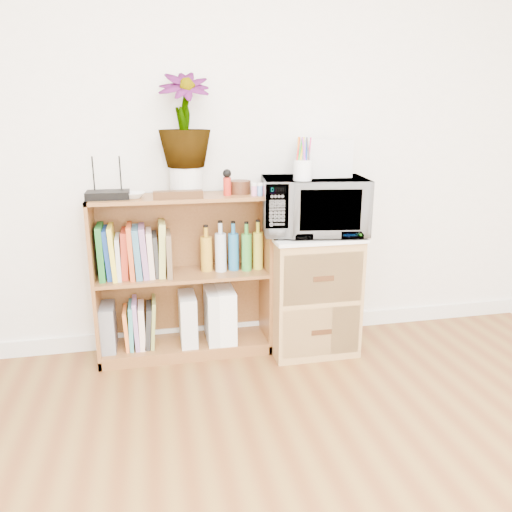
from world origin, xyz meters
name	(u,v)px	position (x,y,z in m)	size (l,w,h in m)	color
skirting_board	(239,330)	(0.00, 2.24, 0.05)	(4.00, 0.02, 0.10)	white
bookshelf	(183,277)	(-0.35, 2.10, 0.47)	(1.00, 0.30, 0.95)	brown
wicker_unit	(310,292)	(0.40, 2.02, 0.35)	(0.50, 0.45, 0.70)	#9E7542
microwave	(313,206)	(0.40, 2.02, 0.88)	(0.58, 0.39, 0.32)	white
pen_cup	(303,170)	(0.30, 1.91, 1.10)	(0.10, 0.10, 0.11)	white
small_appliance	(324,158)	(0.48, 2.08, 1.15)	(0.27, 0.22, 0.21)	silver
router	(108,195)	(-0.73, 2.08, 0.97)	(0.23, 0.15, 0.04)	black
white_bowl	(133,195)	(-0.60, 2.07, 0.97)	(0.13, 0.13, 0.03)	white
plant_pot	(186,181)	(-0.31, 2.12, 1.03)	(0.18, 0.18, 0.15)	silver
potted_plant	(184,120)	(-0.31, 2.12, 1.36)	(0.28, 0.28, 0.50)	#3C7F33
trinket_box	(178,195)	(-0.37, 2.00, 0.97)	(0.26, 0.07, 0.04)	#37210F
kokeshi_doll	(227,186)	(-0.09, 2.06, 1.00)	(0.04, 0.04, 0.10)	#B52216
wooden_bowl	(240,187)	(-0.01, 2.11, 0.99)	(0.13, 0.13, 0.07)	#391B0F
paint_jars	(260,190)	(0.08, 2.01, 0.98)	(0.12, 0.04, 0.06)	pink
file_box	(109,327)	(-0.79, 2.10, 0.20)	(0.08, 0.21, 0.26)	slate
magazine_holder_left	(188,318)	(-0.33, 2.09, 0.22)	(0.09, 0.24, 0.30)	silver
magazine_holder_mid	(214,315)	(-0.18, 2.09, 0.23)	(0.10, 0.25, 0.32)	silver
magazine_holder_right	(225,314)	(-0.11, 2.09, 0.23)	(0.10, 0.26, 0.32)	white
cookbooks	(135,252)	(-0.61, 2.10, 0.64)	(0.40, 0.20, 0.31)	#1B6625
liquor_bottles	(231,247)	(-0.07, 2.10, 0.64)	(0.37, 0.07, 0.29)	#BF8C23
lower_books	(140,324)	(-0.61, 2.10, 0.20)	(0.19, 0.19, 0.29)	orange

